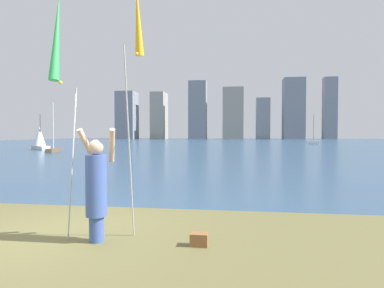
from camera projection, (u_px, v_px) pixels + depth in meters
name	position (u px, v px, depth m)	size (l,w,h in m)	color
ground	(218.00, 144.00, 56.24)	(120.00, 138.00, 0.12)	brown
person	(96.00, 186.00, 5.34)	(0.69, 0.51, 1.88)	#3F59A5
kite_flag_left	(57.00, 42.00, 5.08)	(0.16, 0.81, 4.01)	#B2B2B7
kite_flag_right	(138.00, 26.00, 5.85)	(0.16, 0.94, 4.51)	#B2B2B7
bag	(199.00, 240.00, 5.15)	(0.28, 0.19, 0.20)	brown
sailboat_1	(313.00, 142.00, 55.30)	(1.89, 1.17, 5.05)	white
sailboat_2	(53.00, 149.00, 31.50)	(1.29, 3.03, 4.83)	brown
sailboat_4	(40.00, 139.00, 36.11)	(2.70, 2.16, 3.98)	silver
skyline_tower_0	(127.00, 116.00, 110.90)	(6.28, 6.90, 16.09)	gray
skyline_tower_1	(159.00, 116.00, 113.50)	(4.71, 7.88, 16.11)	gray
skyline_tower_2	(198.00, 110.00, 108.06)	(5.83, 4.62, 19.27)	gray
skyline_tower_3	(233.00, 114.00, 107.92)	(6.73, 7.52, 16.99)	gray
skyline_tower_4	(263.00, 119.00, 108.33)	(4.53, 3.36, 13.77)	gray
skyline_tower_5	(293.00, 109.00, 107.27)	(6.80, 5.85, 20.14)	gray
skyline_tower_6	(330.00, 108.00, 106.61)	(4.16, 3.43, 20.36)	gray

